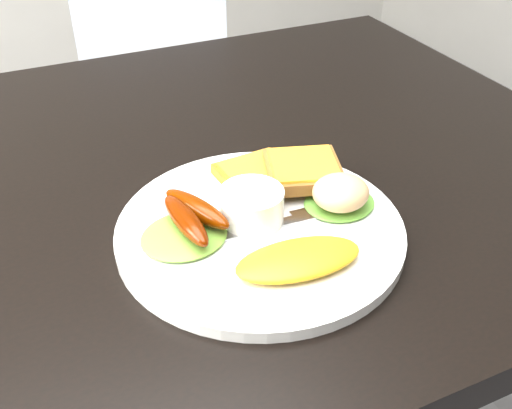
% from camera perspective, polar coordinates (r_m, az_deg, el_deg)
% --- Properties ---
extents(dining_table, '(1.20, 0.80, 0.04)m').
position_cam_1_polar(dining_table, '(0.73, -11.98, 0.90)').
color(dining_table, black).
rests_on(dining_table, ground).
extents(dining_chair, '(0.52, 0.52, 0.05)m').
position_cam_1_polar(dining_chair, '(1.56, -7.49, 8.94)').
color(dining_chair, tan).
rests_on(dining_chair, ground).
extents(person, '(0.59, 0.45, 1.48)m').
position_cam_1_polar(person, '(1.34, -11.16, 17.61)').
color(person, navy).
rests_on(person, ground).
extents(plate, '(0.30, 0.30, 0.01)m').
position_cam_1_polar(plate, '(0.62, 0.38, -2.45)').
color(plate, white).
rests_on(plate, dining_table).
extents(lettuce_left, '(0.10, 0.10, 0.01)m').
position_cam_1_polar(lettuce_left, '(0.60, -6.85, -2.97)').
color(lettuce_left, '#649C32').
rests_on(lettuce_left, plate).
extents(lettuce_right, '(0.08, 0.08, 0.01)m').
position_cam_1_polar(lettuce_right, '(0.65, 7.92, 0.17)').
color(lettuce_right, '#549730').
rests_on(lettuce_right, plate).
extents(omelette, '(0.13, 0.07, 0.02)m').
position_cam_1_polar(omelette, '(0.56, 4.06, -5.22)').
color(omelette, yellow).
rests_on(omelette, plate).
extents(sausage_a, '(0.03, 0.09, 0.02)m').
position_cam_1_polar(sausage_a, '(0.59, -6.72, -1.48)').
color(sausage_a, '#5E2401').
rests_on(sausage_a, lettuce_left).
extents(sausage_b, '(0.06, 0.09, 0.02)m').
position_cam_1_polar(sausage_b, '(0.61, -5.68, -0.40)').
color(sausage_b, '#642D02').
rests_on(sausage_b, lettuce_left).
extents(ramekin, '(0.08, 0.08, 0.04)m').
position_cam_1_polar(ramekin, '(0.61, -0.42, -0.25)').
color(ramekin, white).
rests_on(ramekin, plate).
extents(toast_a, '(0.09, 0.09, 0.01)m').
position_cam_1_polar(toast_a, '(0.68, 0.10, 2.73)').
color(toast_a, brown).
rests_on(toast_a, plate).
extents(toast_b, '(0.10, 0.10, 0.01)m').
position_cam_1_polar(toast_b, '(0.67, 4.53, 3.26)').
color(toast_b, '#955731').
rests_on(toast_b, toast_a).
extents(potato_salad, '(0.07, 0.07, 0.03)m').
position_cam_1_polar(potato_salad, '(0.63, 8.07, 1.15)').
color(potato_salad, beige).
rests_on(potato_salad, lettuce_right).
extents(fork, '(0.15, 0.02, 0.00)m').
position_cam_1_polar(fork, '(0.60, -2.72, -3.08)').
color(fork, '#ADAFB7').
rests_on(fork, plate).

